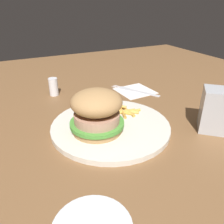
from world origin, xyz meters
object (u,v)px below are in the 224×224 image
fries_pile (124,111)px  napkin (135,91)px  napkin_dispenser (222,111)px  salt_shaker (54,87)px  fork (135,90)px  sandwich (97,111)px  plate (112,126)px

fries_pile → napkin: 0.18m
napkin_dispenser → salt_shaker: napkin_dispenser is taller
fork → napkin_dispenser: (-0.04, 0.30, 0.05)m
sandwich → fries_pile: (-0.10, -0.05, -0.04)m
fries_pile → salt_shaker: (0.13, -0.22, 0.01)m
sandwich → fork: (-0.21, -0.19, -0.06)m
fries_pile → fork: size_ratio=0.52×
plate → napkin_dispenser: 0.25m
napkin → napkin_dispenser: bearing=98.4°
napkin → salt_shaker: (0.25, -0.08, 0.03)m
napkin_dispenser → fries_pile: bearing=-1.9°
plate → fork: (-0.17, -0.18, -0.00)m
fork → napkin_dispenser: 0.30m
sandwich → napkin_dispenser: sandwich is taller
fork → salt_shaker: bearing=-18.8°
napkin_dispenser → salt_shaker: bearing=-10.7°
fork → fries_pile: bearing=50.0°
plate → napkin_dispenser: bearing=151.3°
napkin → napkin_dispenser: (-0.04, 0.30, 0.05)m
fries_pile → salt_shaker: size_ratio=1.48×
plate → napkin: 0.25m
fork → plate: bearing=46.2°
fork → napkin: bearing=120.6°
sandwich → napkin: bearing=-138.6°
sandwich → napkin: 0.29m
napkin → salt_shaker: bearing=-19.0°
plate → napkin: size_ratio=2.51×
napkin_dispenser → sandwich: bearing=19.7°
fries_pile → napkin: size_ratio=0.74×
napkin → salt_shaker: salt_shaker is taller
fries_pile → salt_shaker: salt_shaker is taller
plate → salt_shaker: (0.07, -0.26, 0.02)m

